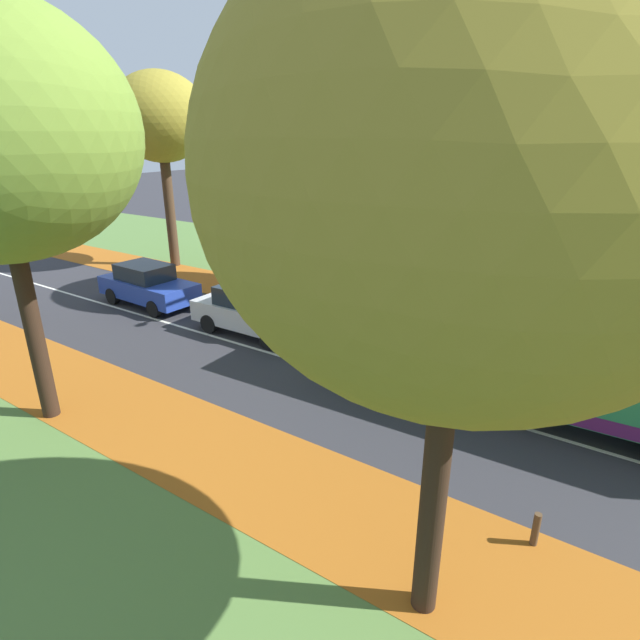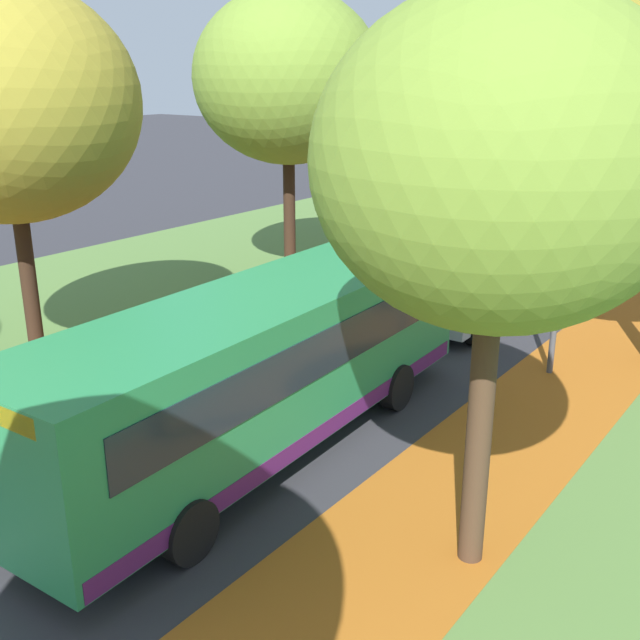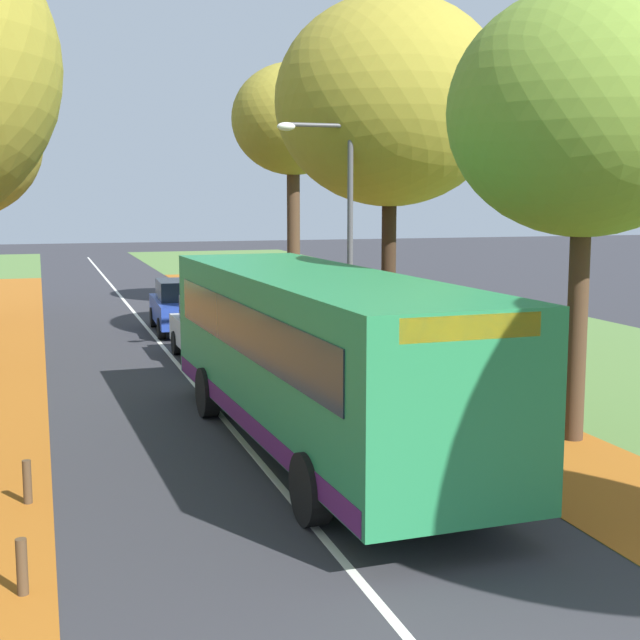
{
  "view_description": "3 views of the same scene",
  "coord_description": "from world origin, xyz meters",
  "px_view_note": "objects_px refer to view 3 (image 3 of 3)",
  "views": [
    {
      "loc": [
        -10.8,
        7.31,
        6.38
      ],
      "look_at": [
        0.21,
        14.65,
        1.39
      ],
      "focal_mm": 28.0,
      "sensor_mm": 36.0,
      "label": 1
    },
    {
      "loc": [
        9.22,
        -0.08,
        6.68
      ],
      "look_at": [
        0.88,
        11.22,
        1.94
      ],
      "focal_mm": 42.0,
      "sensor_mm": 36.0,
      "label": 2
    },
    {
      "loc": [
        -3.24,
        -4.6,
        4.22
      ],
      "look_at": [
        1.7,
        11.05,
        1.94
      ],
      "focal_mm": 50.0,
      "sensor_mm": 36.0,
      "label": 3
    }
  ],
  "objects_px": {
    "tree_right_near": "(586,113)",
    "car_blue_following": "(182,306)",
    "streetlamp_right": "(337,217)",
    "bus": "(315,350)",
    "bollard_third": "(22,567)",
    "tree_right_far": "(293,121)",
    "car_silver_lead": "(214,330)",
    "tree_right_mid": "(390,102)",
    "bollard_fourth": "(27,482)"
  },
  "relations": [
    {
      "from": "tree_right_far",
      "to": "streetlamp_right",
      "type": "relative_size",
      "value": 1.51
    },
    {
      "from": "car_silver_lead",
      "to": "tree_right_mid",
      "type": "bearing_deg",
      "value": 0.63
    },
    {
      "from": "tree_right_far",
      "to": "streetlamp_right",
      "type": "height_order",
      "value": "tree_right_far"
    },
    {
      "from": "bollard_third",
      "to": "car_silver_lead",
      "type": "bearing_deg",
      "value": 70.67
    },
    {
      "from": "tree_right_mid",
      "to": "tree_right_far",
      "type": "height_order",
      "value": "tree_right_mid"
    },
    {
      "from": "bollard_third",
      "to": "car_blue_following",
      "type": "distance_m",
      "value": 18.84
    },
    {
      "from": "tree_right_near",
      "to": "bollard_third",
      "type": "distance_m",
      "value": 11.11
    },
    {
      "from": "bollard_third",
      "to": "bollard_fourth",
      "type": "height_order",
      "value": "bollard_third"
    },
    {
      "from": "streetlamp_right",
      "to": "bus",
      "type": "xyz_separation_m",
      "value": [
        -2.62,
        -6.66,
        -2.03
      ]
    },
    {
      "from": "tree_right_far",
      "to": "bus",
      "type": "bearing_deg",
      "value": -104.72
    },
    {
      "from": "streetlamp_right",
      "to": "car_blue_following",
      "type": "relative_size",
      "value": 1.41
    },
    {
      "from": "tree_right_far",
      "to": "tree_right_mid",
      "type": "bearing_deg",
      "value": -89.66
    },
    {
      "from": "bollard_fourth",
      "to": "bollard_third",
      "type": "bearing_deg",
      "value": -90.46
    },
    {
      "from": "streetlamp_right",
      "to": "bus",
      "type": "relative_size",
      "value": 0.57
    },
    {
      "from": "car_silver_lead",
      "to": "car_blue_following",
      "type": "height_order",
      "value": "same"
    },
    {
      "from": "tree_right_far",
      "to": "car_blue_following",
      "type": "relative_size",
      "value": 2.12
    },
    {
      "from": "tree_right_far",
      "to": "car_blue_following",
      "type": "height_order",
      "value": "tree_right_far"
    },
    {
      "from": "tree_right_mid",
      "to": "bollard_fourth",
      "type": "xyz_separation_m",
      "value": [
        -9.35,
        -10.0,
        -6.4
      ]
    },
    {
      "from": "bollard_fourth",
      "to": "car_blue_following",
      "type": "xyz_separation_m",
      "value": [
        4.5,
        15.3,
        0.5
      ]
    },
    {
      "from": "bollard_third",
      "to": "car_blue_following",
      "type": "height_order",
      "value": "car_blue_following"
    },
    {
      "from": "tree_right_far",
      "to": "bus",
      "type": "distance_m",
      "value": 19.32
    },
    {
      "from": "tree_right_far",
      "to": "car_silver_lead",
      "type": "height_order",
      "value": "tree_right_far"
    },
    {
      "from": "tree_right_near",
      "to": "car_blue_following",
      "type": "height_order",
      "value": "tree_right_near"
    },
    {
      "from": "tree_right_far",
      "to": "streetlamp_right",
      "type": "xyz_separation_m",
      "value": [
        -2.1,
        -11.33,
        -3.22
      ]
    },
    {
      "from": "streetlamp_right",
      "to": "car_silver_lead",
      "type": "height_order",
      "value": "streetlamp_right"
    },
    {
      "from": "tree_right_near",
      "to": "tree_right_mid",
      "type": "height_order",
      "value": "tree_right_mid"
    },
    {
      "from": "tree_right_far",
      "to": "streetlamp_right",
      "type": "bearing_deg",
      "value": -100.52
    },
    {
      "from": "tree_right_far",
      "to": "bollard_fourth",
      "type": "relative_size",
      "value": 14.51
    },
    {
      "from": "tree_right_near",
      "to": "streetlamp_right",
      "type": "height_order",
      "value": "tree_right_near"
    },
    {
      "from": "tree_right_near",
      "to": "streetlamp_right",
      "type": "distance_m",
      "value": 7.85
    },
    {
      "from": "bus",
      "to": "car_blue_following",
      "type": "xyz_separation_m",
      "value": [
        -0.07,
        13.96,
        -0.89
      ]
    },
    {
      "from": "tree_right_mid",
      "to": "bus",
      "type": "distance_m",
      "value": 11.1
    },
    {
      "from": "bus",
      "to": "streetlamp_right",
      "type": "bearing_deg",
      "value": 68.51
    },
    {
      "from": "car_silver_lead",
      "to": "car_blue_following",
      "type": "xyz_separation_m",
      "value": [
        -0.01,
        5.34,
        0.0
      ]
    },
    {
      "from": "bollard_fourth",
      "to": "bus",
      "type": "height_order",
      "value": "bus"
    },
    {
      "from": "tree_right_mid",
      "to": "tree_right_far",
      "type": "distance_m",
      "value": 9.32
    },
    {
      "from": "bollard_third",
      "to": "bus",
      "type": "bearing_deg",
      "value": 43.18
    },
    {
      "from": "tree_right_mid",
      "to": "car_silver_lead",
      "type": "distance_m",
      "value": 7.64
    },
    {
      "from": "tree_right_near",
      "to": "car_silver_lead",
      "type": "distance_m",
      "value": 11.45
    },
    {
      "from": "bollard_third",
      "to": "tree_right_far",
      "type": "bearing_deg",
      "value": 67.31
    },
    {
      "from": "tree_right_mid",
      "to": "car_blue_following",
      "type": "relative_size",
      "value": 2.23
    },
    {
      "from": "tree_right_mid",
      "to": "car_blue_following",
      "type": "xyz_separation_m",
      "value": [
        -4.85,
        5.29,
        -5.9
      ]
    },
    {
      "from": "tree_right_near",
      "to": "car_silver_lead",
      "type": "height_order",
      "value": "tree_right_near"
    },
    {
      "from": "tree_right_mid",
      "to": "streetlamp_right",
      "type": "relative_size",
      "value": 1.58
    },
    {
      "from": "bollard_third",
      "to": "bollard_fourth",
      "type": "distance_m",
      "value": 2.98
    },
    {
      "from": "bollard_third",
      "to": "bollard_fourth",
      "type": "xyz_separation_m",
      "value": [
        0.02,
        2.98,
        -0.0
      ]
    },
    {
      "from": "bollard_third",
      "to": "streetlamp_right",
      "type": "bearing_deg",
      "value": 56.66
    },
    {
      "from": "streetlamp_right",
      "to": "car_blue_following",
      "type": "height_order",
      "value": "streetlamp_right"
    },
    {
      "from": "streetlamp_right",
      "to": "car_silver_lead",
      "type": "bearing_deg",
      "value": 143.85
    },
    {
      "from": "bollard_fourth",
      "to": "bus",
      "type": "bearing_deg",
      "value": 16.23
    }
  ]
}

